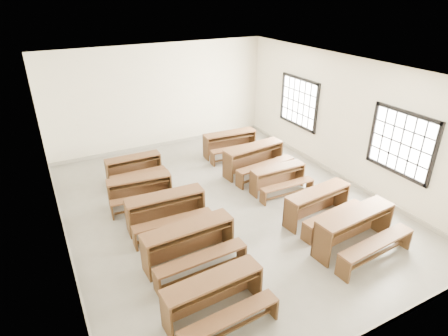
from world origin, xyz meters
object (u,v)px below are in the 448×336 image
desk_set_2 (166,209)px  desk_set_8 (255,157)px  desk_set_7 (279,177)px  desk_set_1 (190,242)px  desk_set_0 (215,296)px  desk_set_9 (230,142)px  desk_set_4 (134,166)px  desk_set_5 (356,228)px  desk_set_3 (140,189)px  desk_set_6 (319,203)px

desk_set_2 → desk_set_8: 3.30m
desk_set_7 → desk_set_1: bearing=-153.1°
desk_set_0 → desk_set_7: (3.22, 2.86, -0.04)m
desk_set_1 → desk_set_7: bearing=23.6°
desk_set_9 → desk_set_0: bearing=-117.8°
desk_set_4 → desk_set_5: desk_set_5 is taller
desk_set_2 → desk_set_4: size_ratio=1.18×
desk_set_3 → desk_set_2: bearing=-73.3°
desk_set_5 → desk_set_9: (0.01, 5.12, -0.04)m
desk_set_2 → desk_set_5: (3.01, -2.45, 0.03)m
desk_set_4 → desk_set_7: bearing=-36.6°
desk_set_0 → desk_set_6: (3.22, 1.35, 0.00)m
desk_set_1 → desk_set_8: desk_set_8 is taller
desk_set_6 → desk_set_8: bearing=83.8°
desk_set_1 → desk_set_9: (3.04, 3.99, -0.03)m
desk_set_6 → desk_set_0: bearing=-163.5°
desk_set_3 → desk_set_6: 4.13m
desk_set_3 → desk_set_7: size_ratio=1.07×
desk_set_0 → desk_set_9: desk_set_9 is taller
desk_set_4 → desk_set_9: bearing=4.3°
desk_set_0 → desk_set_7: desk_set_0 is taller
desk_set_3 → desk_set_9: bearing=30.5°
desk_set_6 → desk_set_9: bearing=83.9°
desk_set_0 → desk_set_7: size_ratio=1.14×
desk_set_3 → desk_set_8: size_ratio=0.84×
desk_set_9 → desk_set_6: bearing=-86.8°
desk_set_4 → desk_set_8: size_ratio=0.78×
desk_set_0 → desk_set_5: desk_set_5 is taller
desk_set_1 → desk_set_8: bearing=38.3°
desk_set_5 → desk_set_7: desk_set_5 is taller
desk_set_2 → desk_set_8: bearing=25.7°
desk_set_0 → desk_set_8: desk_set_8 is taller
desk_set_3 → desk_set_4: bearing=86.7°
desk_set_1 → desk_set_3: desk_set_1 is taller
desk_set_1 → desk_set_0: bearing=-99.5°
desk_set_8 → desk_set_0: bearing=-135.1°
desk_set_2 → desk_set_8: desk_set_8 is taller
desk_set_0 → desk_set_9: 6.25m
desk_set_2 → desk_set_5: size_ratio=0.92×
desk_set_3 → desk_set_7: desk_set_3 is taller
desk_set_4 → desk_set_5: 5.78m
desk_set_2 → desk_set_6: bearing=-21.5°
desk_set_2 → desk_set_9: desk_set_2 is taller
desk_set_3 → desk_set_9: size_ratio=0.94×
desk_set_5 → desk_set_9: desk_set_5 is taller
desk_set_3 → desk_set_1: bearing=-79.4°
desk_set_2 → desk_set_5: desk_set_5 is taller
desk_set_1 → desk_set_7: size_ratio=1.22×
desk_set_3 → desk_set_9: desk_set_9 is taller
desk_set_2 → desk_set_4: desk_set_2 is taller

